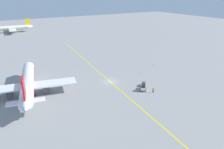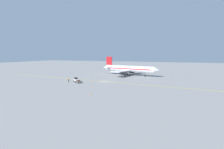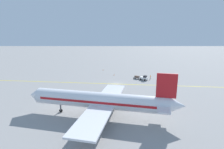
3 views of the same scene
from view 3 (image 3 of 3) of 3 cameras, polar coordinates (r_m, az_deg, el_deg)
The scene contains 8 objects.
ground_plane at distance 64.74m, azimuth 1.43°, elevation -3.11°, with size 400.00×400.00×0.00m, color gray.
apron_yellow_centreline at distance 64.74m, azimuth 1.43°, elevation -3.11°, with size 0.40×120.00×0.01m, color yellow.
airplane_at_gate at distance 39.09m, azimuth -3.50°, elevation -8.59°, with size 28.46×35.27×10.60m.
baggage_tug_white at distance 70.89m, azimuth 10.39°, elevation -1.13°, with size 3.09×3.25×2.11m.
baggage_cart_trailing at distance 72.58m, azimuth 8.15°, elevation -0.82°, with size 2.75×2.89×1.24m.
ground_crew_worker at distance 72.89m, azimuth 12.41°, elevation -0.82°, with size 0.56×0.31×1.68m.
traffic_cone_near_nose at distance 88.70m, azimuth -2.98°, elevation 1.55°, with size 0.32×0.32×0.55m, color orange.
traffic_cone_mid_apron at distance 78.02m, azimuth 0.67°, elevation -0.06°, with size 0.32×0.32×0.55m, color orange.
Camera 3 is at (-62.11, 1.45, 18.23)m, focal length 28.00 mm.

